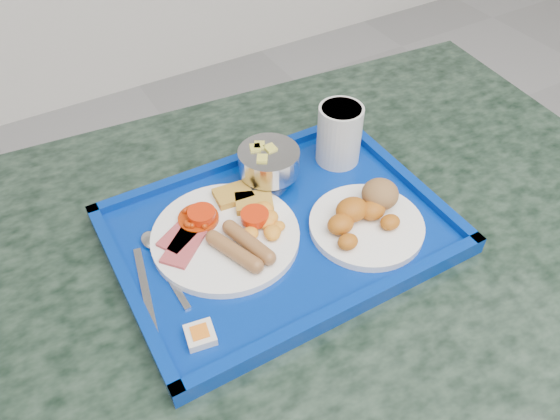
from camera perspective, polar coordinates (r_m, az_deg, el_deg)
name	(u,v)px	position (r m, az deg, el deg)	size (l,w,h in m)	color
table	(291,313)	(1.01, 1.14, -10.75)	(1.32, 0.95, 0.78)	slate
tray	(280,231)	(0.85, 0.00, -2.23)	(0.50, 0.37, 0.03)	navy
main_plate	(230,231)	(0.83, -5.24, -2.25)	(0.22, 0.22, 0.04)	white
bread_plate	(367,217)	(0.85, 9.06, -0.68)	(0.18, 0.18, 0.06)	white
fruit_bowl	(269,162)	(0.89, -1.19, 5.03)	(0.10, 0.10, 0.07)	#B8B7BA
juice_cup	(339,133)	(0.94, 6.23, 8.04)	(0.08, 0.08, 0.11)	silver
spoon	(155,250)	(0.83, -12.88, -4.11)	(0.03, 0.16, 0.01)	#B8B7BA
knife	(146,291)	(0.79, -13.88, -8.18)	(0.01, 0.16, 0.00)	#B8B7BA
jam_packet	(200,335)	(0.73, -8.33, -12.78)	(0.04, 0.04, 0.01)	white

